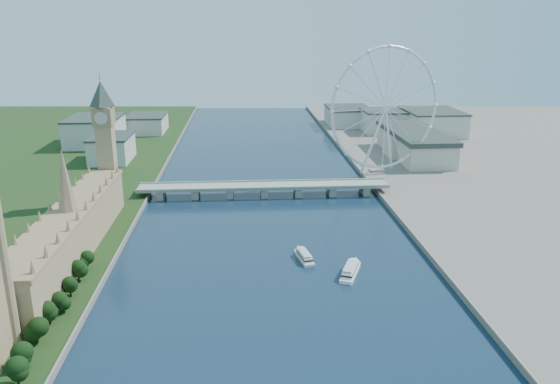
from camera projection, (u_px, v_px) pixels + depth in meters
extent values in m
cube|color=tan|center=(71.00, 235.00, 345.98)|extent=(24.00, 200.00, 28.00)
cone|color=#937A59|center=(65.00, 180.00, 335.51)|extent=(12.00, 12.00, 40.00)
cube|color=tan|center=(107.00, 156.00, 441.49)|extent=(13.00, 13.00, 80.00)
cube|color=#937A59|center=(103.00, 117.00, 432.18)|extent=(15.00, 15.00, 14.00)
pyramid|color=#2D3833|center=(100.00, 81.00, 424.03)|extent=(20.02, 20.02, 20.00)
cube|color=gray|center=(264.00, 186.00, 481.10)|extent=(220.00, 22.00, 2.00)
cube|color=gray|center=(161.00, 193.00, 476.46)|extent=(6.00, 20.00, 7.50)
cube|color=gray|center=(196.00, 193.00, 478.46)|extent=(6.00, 20.00, 7.50)
cube|color=gray|center=(230.00, 192.00, 480.47)|extent=(6.00, 20.00, 7.50)
cube|color=gray|center=(264.00, 191.00, 482.48)|extent=(6.00, 20.00, 7.50)
cube|color=gray|center=(298.00, 191.00, 484.49)|extent=(6.00, 20.00, 7.50)
cube|color=gray|center=(331.00, 190.00, 486.50)|extent=(6.00, 20.00, 7.50)
cube|color=gray|center=(364.00, 189.00, 488.51)|extent=(6.00, 20.00, 7.50)
torus|color=silver|center=(386.00, 108.00, 524.32)|extent=(113.60, 39.12, 118.60)
cylinder|color=silver|center=(386.00, 108.00, 524.32)|extent=(7.25, 6.61, 6.00)
cube|color=gray|center=(377.00, 170.00, 552.28)|extent=(14.00, 10.00, 2.00)
cube|color=beige|center=(112.00, 149.00, 592.27)|extent=(40.00, 60.00, 26.00)
cube|color=beige|center=(95.00, 131.00, 674.61)|extent=(60.00, 80.00, 32.00)
cube|color=beige|center=(147.00, 124.00, 755.77)|extent=(50.00, 70.00, 22.00)
cube|color=beige|center=(385.00, 121.00, 757.91)|extent=(60.00, 60.00, 28.00)
cube|color=beige|center=(432.00, 123.00, 742.55)|extent=(70.00, 90.00, 30.00)
cube|color=beige|center=(348.00, 116.00, 813.08)|extent=(60.00, 80.00, 24.00)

